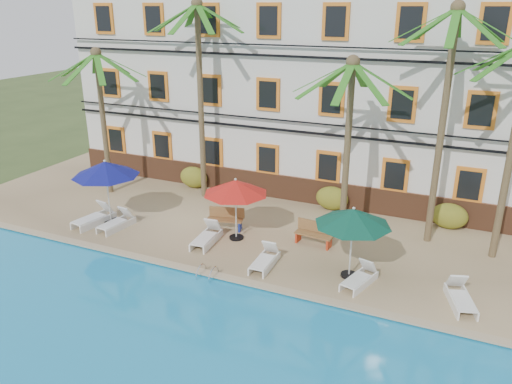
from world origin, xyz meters
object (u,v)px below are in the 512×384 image
at_px(lounger_e, 360,278).
at_px(lounger_f, 461,297).
at_px(palm_c, 349,124).
at_px(lounger_b, 117,222).
at_px(lounger_c, 207,236).
at_px(pool_ladder, 208,275).
at_px(palm_b, 200,76).
at_px(umbrella_green, 353,217).
at_px(bench_right, 315,233).
at_px(lounger_d, 265,260).
at_px(umbrella_blue, 105,169).
at_px(umbrella_red, 236,187).
at_px(palm_a, 101,101).
at_px(lounger_a, 95,217).
at_px(bench_left, 225,218).
at_px(palm_d, 446,97).

bearing_deg(lounger_e, lounger_f, 1.71).
distance_m(palm_c, lounger_b, 10.36).
relative_size(lounger_c, pool_ladder, 2.50).
bearing_deg(lounger_b, palm_b, 72.90).
height_order(umbrella_green, bench_right, umbrella_green).
bearing_deg(lounger_d, umbrella_blue, 173.40).
bearing_deg(pool_ladder, lounger_e, 17.36).
xyz_separation_m(palm_b, pool_ladder, (3.94, -6.73, -5.81)).
bearing_deg(lounger_c, umbrella_red, 43.40).
distance_m(lounger_d, lounger_f, 6.57).
xyz_separation_m(lounger_e, lounger_f, (3.16, 0.09, 0.01)).
xyz_separation_m(palm_a, lounger_e, (13.53, -3.78, -4.34)).
xyz_separation_m(umbrella_red, pool_ladder, (0.38, -3.06, -2.20)).
xyz_separation_m(palm_a, pool_ladder, (8.55, -5.34, -4.59)).
height_order(palm_a, umbrella_red, palm_a).
distance_m(lounger_c, lounger_e, 6.27).
relative_size(palm_c, umbrella_blue, 2.55).
height_order(palm_b, lounger_b, palm_b).
bearing_deg(palm_b, lounger_a, -118.63).
relative_size(lounger_a, lounger_b, 1.13).
bearing_deg(umbrella_blue, bench_right, 10.07).
distance_m(palm_a, lounger_e, 14.70).
height_order(palm_c, lounger_e, palm_c).
relative_size(lounger_b, bench_right, 1.16).
height_order(palm_a, bench_left, palm_a).
bearing_deg(lounger_a, umbrella_green, 0.40).
xyz_separation_m(lounger_c, lounger_e, (6.24, -0.67, -0.03)).
height_order(umbrella_green, lounger_a, umbrella_green).
relative_size(lounger_b, lounger_c, 0.96).
bearing_deg(umbrella_green, palm_b, 150.60).
bearing_deg(lounger_d, palm_b, 136.12).
distance_m(palm_c, bench_left, 6.41).
bearing_deg(lounger_a, palm_a, 119.78).
bearing_deg(umbrella_green, lounger_c, 177.42).
bearing_deg(palm_a, umbrella_red, -15.56).
relative_size(bench_left, pool_ladder, 2.11).
xyz_separation_m(palm_b, lounger_e, (8.91, -5.17, -5.55)).
bearing_deg(palm_c, lounger_b, -161.75).
xyz_separation_m(lounger_a, lounger_e, (11.55, -0.33, -0.04)).
relative_size(palm_d, lounger_d, 5.26).
xyz_separation_m(lounger_a, lounger_f, (14.71, -0.24, -0.03)).
height_order(bench_left, pool_ladder, bench_left).
xyz_separation_m(palm_a, palm_c, (12.04, -0.49, 0.08)).
bearing_deg(lounger_d, umbrella_red, 140.10).
distance_m(palm_b, umbrella_green, 10.35).
distance_m(umbrella_red, pool_ladder, 3.79).
height_order(palm_d, lounger_f, palm_d).
bearing_deg(pool_ladder, lounger_d, 42.45).
bearing_deg(bench_left, palm_b, 132.13).
bearing_deg(palm_a, lounger_b, -47.48).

